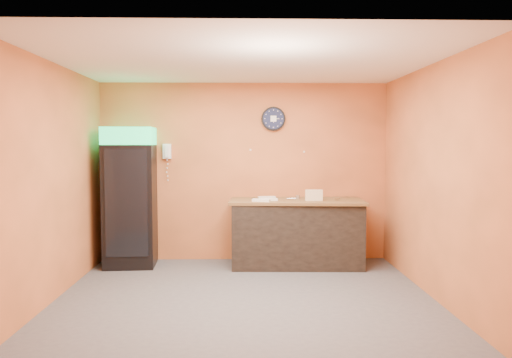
{
  "coord_description": "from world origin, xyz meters",
  "views": [
    {
      "loc": [
        -0.03,
        -5.89,
        1.84
      ],
      "look_at": [
        0.15,
        0.6,
        1.39
      ],
      "focal_mm": 35.0,
      "sensor_mm": 36.0,
      "label": 1
    }
  ],
  "objects": [
    {
      "name": "right_wall",
      "position": [
        2.25,
        0.0,
        1.4
      ],
      "size": [
        0.02,
        4.0,
        2.8
      ],
      "primitive_type": "cube",
      "color": "orange",
      "rests_on": "floor"
    },
    {
      "name": "back_wall",
      "position": [
        0.0,
        2.0,
        1.4
      ],
      "size": [
        4.5,
        0.02,
        2.8
      ],
      "primitive_type": "cube",
      "color": "orange",
      "rests_on": "floor"
    },
    {
      "name": "floor",
      "position": [
        0.0,
        0.0,
        0.0
      ],
      "size": [
        4.5,
        4.5,
        0.0
      ],
      "primitive_type": "plane",
      "color": "#47474C",
      "rests_on": "ground"
    },
    {
      "name": "wrapped_sandwich_left",
      "position": [
        0.24,
        1.34,
        1.02
      ],
      "size": [
        0.28,
        0.17,
        0.04
      ],
      "primitive_type": "cube",
      "rotation": [
        0.0,
        0.0,
        -0.26
      ],
      "color": "white",
      "rests_on": "butcher_paper"
    },
    {
      "name": "left_wall",
      "position": [
        -2.25,
        0.0,
        1.4
      ],
      "size": [
        0.02,
        4.0,
        2.8
      ],
      "primitive_type": "cube",
      "color": "orange",
      "rests_on": "floor"
    },
    {
      "name": "sub_roll_stack",
      "position": [
        1.03,
        1.43,
        1.08
      ],
      "size": [
        0.26,
        0.09,
        0.16
      ],
      "rotation": [
        0.0,
        0.0,
        -0.03
      ],
      "color": "beige",
      "rests_on": "butcher_paper"
    },
    {
      "name": "wall_clock",
      "position": [
        0.46,
        1.97,
        2.24
      ],
      "size": [
        0.38,
        0.06,
        0.38
      ],
      "color": "black",
      "rests_on": "back_wall"
    },
    {
      "name": "beverage_cooler",
      "position": [
        -1.73,
        1.6,
        1.02
      ],
      "size": [
        0.77,
        0.79,
        2.09
      ],
      "rotation": [
        0.0,
        0.0,
        0.06
      ],
      "color": "black",
      "rests_on": "floor"
    },
    {
      "name": "ceiling",
      "position": [
        0.0,
        0.0,
        2.8
      ],
      "size": [
        4.5,
        4.0,
        0.02
      ],
      "primitive_type": "cube",
      "color": "white",
      "rests_on": "back_wall"
    },
    {
      "name": "kitchen_tool",
      "position": [
        0.81,
        1.62,
        1.04
      ],
      "size": [
        0.07,
        0.07,
        0.07
      ],
      "primitive_type": "cylinder",
      "color": "silver",
      "rests_on": "butcher_paper"
    },
    {
      "name": "prep_counter",
      "position": [
        0.79,
        1.57,
        0.48
      ],
      "size": [
        1.95,
        0.92,
        0.96
      ],
      "primitive_type": "cube",
      "rotation": [
        0.0,
        0.0,
        -0.03
      ],
      "color": "black",
      "rests_on": "floor"
    },
    {
      "name": "wrapped_sandwich_right",
      "position": [
        0.34,
        1.7,
        1.02
      ],
      "size": [
        0.27,
        0.14,
        0.04
      ],
      "primitive_type": "cube",
      "rotation": [
        0.0,
        0.0,
        0.15
      ],
      "color": "white",
      "rests_on": "butcher_paper"
    },
    {
      "name": "wall_phone",
      "position": [
        -1.21,
        1.95,
        1.73
      ],
      "size": [
        0.13,
        0.11,
        0.23
      ],
      "color": "white",
      "rests_on": "back_wall"
    },
    {
      "name": "wrapped_sandwich_mid",
      "position": [
        0.36,
        1.43,
        1.02
      ],
      "size": [
        0.26,
        0.13,
        0.04
      ],
      "primitive_type": "cube",
      "rotation": [
        0.0,
        0.0,
        0.14
      ],
      "color": "white",
      "rests_on": "butcher_paper"
    },
    {
      "name": "butcher_paper",
      "position": [
        0.79,
        1.57,
        0.98
      ],
      "size": [
        2.06,
        1.04,
        0.04
      ],
      "primitive_type": "cube",
      "rotation": [
        0.0,
        0.0,
        -0.06
      ],
      "color": "brown",
      "rests_on": "prep_counter"
    }
  ]
}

